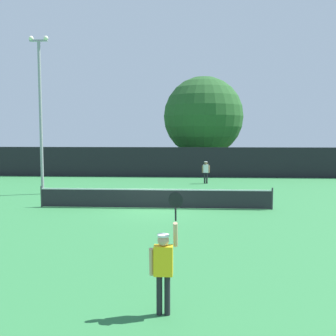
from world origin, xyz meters
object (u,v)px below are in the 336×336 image
at_px(parked_car_mid, 237,163).
at_px(large_tree, 203,117).
at_px(tennis_ball, 148,201).
at_px(parked_car_near, 99,162).
at_px(light_pole, 40,107).
at_px(player_serving, 164,262).
at_px(player_receiving, 206,170).

bearing_deg(parked_car_mid, large_tree, -165.52).
bearing_deg(tennis_ball, large_tree, 78.65).
distance_m(large_tree, parked_car_mid, 5.75).
relative_size(large_tree, parked_car_near, 2.17).
xyz_separation_m(light_pole, parked_car_near, (-0.59, 17.34, -4.54)).
relative_size(tennis_ball, parked_car_mid, 0.02).
relative_size(player_serving, parked_car_near, 0.59).
bearing_deg(player_receiving, player_serving, 85.79).
relative_size(light_pole, parked_car_mid, 2.24).
distance_m(tennis_ball, large_tree, 18.35).
distance_m(player_receiving, light_pole, 12.47).
xyz_separation_m(player_serving, light_pole, (-8.60, 15.70, 4.23)).
height_order(player_serving, player_receiving, player_serving).
bearing_deg(large_tree, parked_car_mid, 15.77).
bearing_deg(parked_car_near, player_serving, -75.68).
distance_m(player_receiving, large_tree, 10.06).
bearing_deg(large_tree, tennis_ball, -101.35).
bearing_deg(parked_car_near, large_tree, -14.25).
distance_m(player_serving, tennis_ball, 13.48).
xyz_separation_m(light_pole, parked_car_mid, (13.56, 15.78, -4.54)).
xyz_separation_m(player_receiving, parked_car_near, (-10.77, 11.57, -0.23)).
height_order(player_serving, light_pole, light_pole).
height_order(parked_car_near, parked_car_mid, same).
distance_m(parked_car_near, parked_car_mid, 14.24).
bearing_deg(large_tree, parked_car_near, 166.97).
distance_m(player_serving, light_pole, 18.39).
bearing_deg(player_receiving, parked_car_mid, -108.67).
distance_m(tennis_ball, parked_car_near, 21.06).
xyz_separation_m(player_serving, large_tree, (1.63, 30.53, 4.26)).
xyz_separation_m(tennis_ball, light_pole, (-6.77, 2.38, 5.29)).
bearing_deg(parked_car_near, tennis_ball, -70.76).
xyz_separation_m(player_serving, tennis_ball, (-1.83, 13.31, -1.06)).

